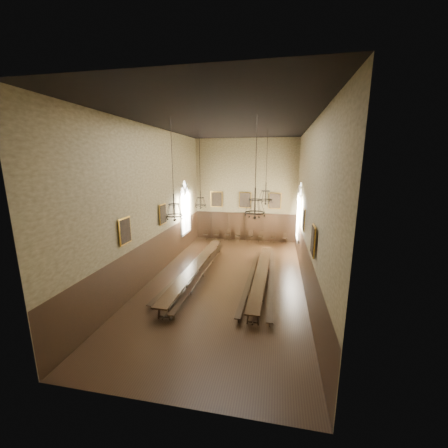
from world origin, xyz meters
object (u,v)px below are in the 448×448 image
(chair_2, at_px, (227,237))
(chair_3, at_px, (238,238))
(chair_0, at_px, (205,236))
(chandelier_back_right, at_px, (266,196))
(chandelier_back_left, at_px, (200,200))
(chandelier_front_right, at_px, (255,207))
(table_left, at_px, (196,271))
(bench_left_inner, at_px, (203,272))
(chandelier_front_left, at_px, (174,209))
(chair_1, at_px, (216,237))
(chair_4, at_px, (250,238))
(chair_7, at_px, (285,240))
(bench_left_outer, at_px, (186,272))
(chair_5, at_px, (261,239))
(table_right, at_px, (261,278))
(bench_right_outer, at_px, (271,279))
(chair_6, at_px, (273,240))
(bench_right_inner, at_px, (250,279))

(chair_2, bearing_deg, chair_3, 6.89)
(chair_0, distance_m, chandelier_back_right, 9.29)
(chandelier_back_left, xyz_separation_m, chandelier_front_right, (4.10, -5.08, 0.42))
(chair_3, xyz_separation_m, chandelier_back_right, (2.64, -5.88, 4.56))
(table_left, height_order, bench_left_inner, table_left)
(chandelier_front_left, bearing_deg, chair_1, 91.90)
(chair_4, height_order, chandelier_front_left, chandelier_front_left)
(chair_7, height_order, chandelier_front_right, chandelier_front_right)
(bench_left_outer, height_order, chandelier_front_right, chandelier_front_right)
(chair_5, bearing_deg, chair_3, -179.18)
(table_right, bearing_deg, bench_right_outer, 22.66)
(chair_3, height_order, chandelier_back_left, chandelier_back_left)
(bench_left_inner, bearing_deg, chandelier_back_right, 35.70)
(table_left, relative_size, bench_right_outer, 1.09)
(bench_left_outer, bearing_deg, table_left, -2.68)
(table_right, xyz_separation_m, chandelier_back_right, (-0.03, 2.88, 4.48))
(chair_1, relative_size, chair_7, 1.01)
(chair_6, distance_m, chandelier_back_left, 8.80)
(chair_7, xyz_separation_m, chandelier_front_left, (-5.79, -11.13, 4.39))
(bench_right_inner, xyz_separation_m, chair_6, (1.09, 8.78, -0.00))
(chandelier_back_left, bearing_deg, chair_5, 57.56)
(chair_5, distance_m, chandelier_back_right, 7.46)
(table_left, bearing_deg, bench_left_outer, 177.32)
(chair_7, xyz_separation_m, chandelier_back_left, (-5.89, -6.03, 4.22))
(chandelier_front_right, bearing_deg, chair_6, 86.15)
(chair_4, height_order, chandelier_front_right, chandelier_front_right)
(bench_right_inner, distance_m, chandelier_back_right, 5.45)
(bench_left_inner, bearing_deg, bench_right_inner, -6.07)
(chair_1, xyz_separation_m, chair_7, (6.15, 0.06, -0.00))
(chair_3, height_order, chair_7, chair_3)
(table_left, xyz_separation_m, chair_2, (0.38, 8.55, -0.10))
(chair_0, xyz_separation_m, chair_2, (2.06, 0.10, 0.05))
(bench_right_outer, xyz_separation_m, chair_7, (0.93, 8.56, -0.00))
(chair_7, distance_m, chandelier_front_right, 12.17)
(table_right, bearing_deg, table_left, 176.79)
(bench_left_outer, distance_m, chair_2, 8.59)
(chair_6, xyz_separation_m, chandelier_front_left, (-4.75, -11.11, 4.41))
(chair_0, distance_m, chair_3, 3.01)
(chandelier_back_left, distance_m, chandelier_back_right, 4.38)
(chair_0, bearing_deg, table_left, -74.64)
(table_left, distance_m, chair_5, 9.21)
(bench_right_inner, xyz_separation_m, chandelier_back_right, (0.60, 2.88, 4.58))
(bench_left_outer, xyz_separation_m, bench_right_outer, (5.24, -0.02, 0.02))
(chair_7, bearing_deg, chandelier_back_right, -86.28)
(chair_1, xyz_separation_m, chandelier_front_left, (0.37, -11.07, 4.39))
(chair_5, bearing_deg, bench_left_inner, -109.30)
(bench_right_outer, distance_m, chandelier_front_left, 7.03)
(chair_2, relative_size, chair_7, 1.14)
(table_right, bearing_deg, chandelier_back_left, 147.75)
(chandelier_front_left, bearing_deg, bench_right_outer, 27.85)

